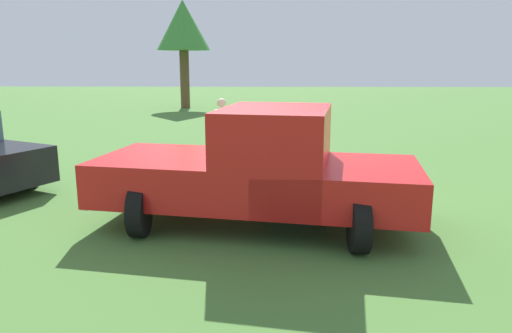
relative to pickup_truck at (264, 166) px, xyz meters
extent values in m
plane|color=#477533|center=(-1.02, 0.06, -0.91)|extent=(80.00, 80.00, 0.00)
cylinder|color=black|center=(0.53, -1.76, -0.55)|extent=(0.73, 0.22, 0.73)
cylinder|color=black|center=(-1.09, -1.48, -0.55)|extent=(0.73, 0.22, 0.73)
cylinder|color=black|center=(1.05, 1.23, -0.55)|extent=(0.73, 0.22, 0.73)
cylinder|color=black|center=(-0.57, 1.52, -0.55)|extent=(0.73, 0.22, 0.73)
cube|color=red|center=(-0.27, -1.53, -0.21)|extent=(2.24, 2.21, 0.64)
cube|color=red|center=(0.03, 0.16, 0.17)|extent=(2.18, 1.83, 1.40)
cube|color=slate|center=(0.03, 0.16, 0.61)|extent=(1.99, 1.58, 0.48)
cube|color=red|center=(0.19, 1.10, -0.23)|extent=(2.31, 2.58, 0.60)
cube|color=silver|center=(-0.42, -2.40, -0.47)|extent=(1.86, 0.44, 0.16)
cylinder|color=black|center=(-2.01, -4.61, -0.56)|extent=(0.70, 0.20, 0.70)
cylinder|color=navy|center=(-3.82, -1.07, -0.52)|extent=(0.14, 0.14, 0.79)
cylinder|color=navy|center=(-3.73, -0.89, -0.52)|extent=(0.14, 0.14, 0.79)
cylinder|color=silver|center=(-3.78, -0.98, 0.17)|extent=(0.43, 0.43, 0.59)
sphere|color=beige|center=(-3.78, -0.98, 0.61)|extent=(0.21, 0.21, 0.21)
cylinder|color=brown|center=(-18.72, -4.35, 0.60)|extent=(0.49, 0.49, 3.03)
cone|color=#3D8438|center=(-18.72, -4.35, 3.39)|extent=(2.80, 2.80, 2.53)
camera|label=1|loc=(6.93, 0.04, 1.52)|focal=33.45mm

